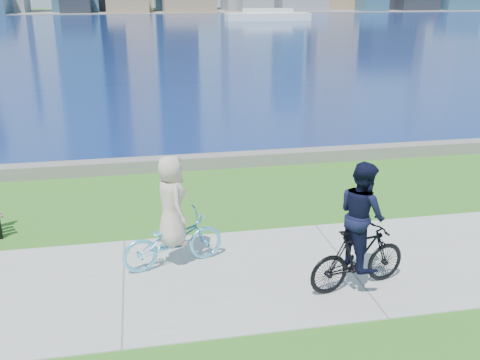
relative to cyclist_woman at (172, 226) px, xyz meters
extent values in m
plane|color=#2C6B1C|center=(-0.90, -0.58, -0.79)|extent=(320.00, 320.00, 0.00)
cube|color=#A7A8A2|center=(-0.90, -0.58, -0.78)|extent=(80.00, 3.50, 0.02)
cube|color=slate|center=(-0.90, 5.62, -0.61)|extent=(90.00, 0.50, 0.35)
cube|color=navy|center=(-0.90, 71.42, -0.78)|extent=(320.00, 131.00, 0.01)
cube|color=slate|center=(-0.90, 129.42, -0.73)|extent=(320.00, 30.00, 0.12)
cube|color=black|center=(-12.63, 121.39, 1.53)|extent=(6.47, 9.01, 4.64)
cube|color=#7F6A4E|center=(-1.39, 121.04, 0.76)|extent=(9.36, 9.30, 3.10)
cube|color=#7F6A4E|center=(12.51, 121.20, 1.00)|extent=(11.71, 9.82, 3.58)
cube|color=slate|center=(28.30, 121.05, 1.42)|extent=(7.39, 6.41, 4.41)
cube|color=slate|center=(39.53, 121.98, 1.44)|extent=(11.21, 9.77, 4.45)
cube|color=navy|center=(56.71, 118.93, 1.06)|extent=(6.27, 6.01, 3.69)
cube|color=black|center=(70.14, 122.26, 0.93)|extent=(9.80, 6.18, 3.43)
cube|color=white|center=(22.01, 83.19, -0.18)|extent=(14.19, 4.06, 1.22)
cube|color=white|center=(22.01, 83.19, 0.78)|extent=(8.11, 3.04, 0.71)
cube|color=black|center=(-3.36, 1.78, -0.56)|extent=(0.08, 0.08, 0.46)
imported|color=#61C8ED|center=(0.00, 0.00, -0.28)|extent=(1.12, 1.99, 0.98)
imported|color=beige|center=(0.00, 0.00, 0.48)|extent=(0.72, 0.92, 1.64)
imported|color=black|center=(2.96, -1.37, -0.22)|extent=(0.89, 1.88, 1.09)
imported|color=black|center=(2.96, -1.37, 0.55)|extent=(0.83, 0.98, 1.78)
camera|label=1|loc=(-0.46, -8.76, 3.95)|focal=40.00mm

